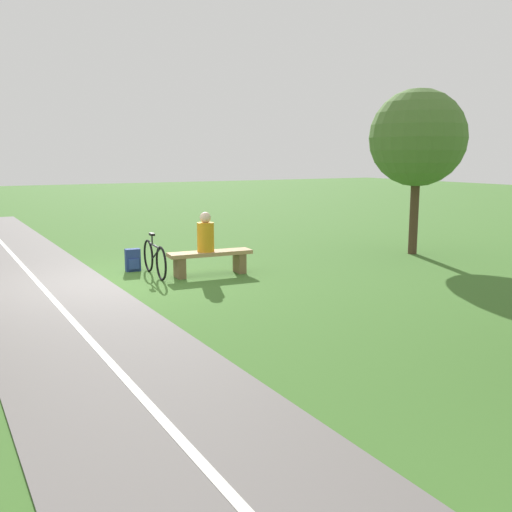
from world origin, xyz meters
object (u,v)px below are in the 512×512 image
bicycle (154,258)px  backpack (133,260)px  person_seated (206,234)px  bench (210,259)px  tree_mid_field (418,138)px

bicycle → backpack: 0.75m
person_seated → bench: bearing=-180.0°
backpack → person_seated: bearing=135.7°
tree_mid_field → backpack: bearing=-10.4°
bicycle → backpack: (0.24, -0.70, -0.13)m
bench → bicycle: 1.14m
person_seated → bicycle: person_seated is taller
bench → tree_mid_field: tree_mid_field is taller
person_seated → tree_mid_field: 5.97m
bench → bicycle: size_ratio=1.06×
bicycle → tree_mid_field: bearing=89.1°
bicycle → backpack: bearing=-156.8°
backpack → tree_mid_field: 7.40m
person_seated → bicycle: bearing=-21.3°
bench → person_seated: size_ratio=2.18×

